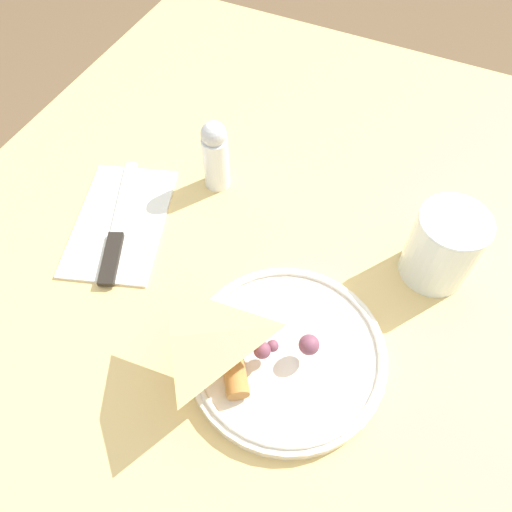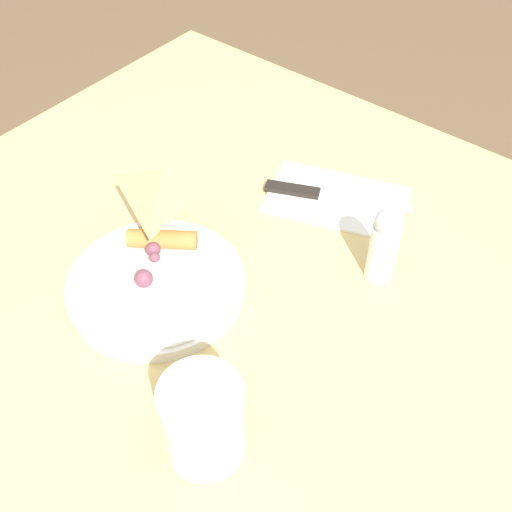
{
  "view_description": "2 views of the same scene",
  "coord_description": "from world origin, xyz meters",
  "px_view_note": "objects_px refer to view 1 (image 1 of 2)",
  "views": [
    {
      "loc": [
        -0.32,
        -0.14,
        1.23
      ],
      "look_at": [
        -0.03,
        -0.0,
        0.76
      ],
      "focal_mm": 35.0,
      "sensor_mm": 36.0,
      "label": 1
    },
    {
      "loc": [
        0.31,
        -0.41,
        1.31
      ],
      "look_at": [
        -0.03,
        0.02,
        0.75
      ],
      "focal_mm": 45.0,
      "sensor_mm": 36.0,
      "label": 2
    }
  ],
  "objects_px": {
    "dining_table": "(261,300)",
    "napkin_folded": "(121,221)",
    "milk_glass": "(443,247)",
    "plate_pizza": "(284,353)",
    "butter_knife": "(119,226)",
    "salt_shaker": "(215,155)"
  },
  "relations": [
    {
      "from": "dining_table",
      "to": "plate_pizza",
      "type": "xyz_separation_m",
      "value": [
        -0.11,
        -0.08,
        0.11
      ]
    },
    {
      "from": "butter_knife",
      "to": "salt_shaker",
      "type": "bearing_deg",
      "value": -56.14
    },
    {
      "from": "dining_table",
      "to": "salt_shaker",
      "type": "distance_m",
      "value": 0.21
    },
    {
      "from": "plate_pizza",
      "to": "napkin_folded",
      "type": "bearing_deg",
      "value": 72.95
    },
    {
      "from": "butter_knife",
      "to": "salt_shaker",
      "type": "distance_m",
      "value": 0.16
    },
    {
      "from": "dining_table",
      "to": "milk_glass",
      "type": "relative_size",
      "value": 10.57
    },
    {
      "from": "dining_table",
      "to": "napkin_folded",
      "type": "height_order",
      "value": "napkin_folded"
    },
    {
      "from": "napkin_folded",
      "to": "butter_knife",
      "type": "distance_m",
      "value": 0.01
    },
    {
      "from": "milk_glass",
      "to": "butter_knife",
      "type": "relative_size",
      "value": 0.5
    },
    {
      "from": "milk_glass",
      "to": "plate_pizza",
      "type": "bearing_deg",
      "value": 147.29
    },
    {
      "from": "plate_pizza",
      "to": "butter_knife",
      "type": "bearing_deg",
      "value": 74.63
    },
    {
      "from": "dining_table",
      "to": "napkin_folded",
      "type": "distance_m",
      "value": 0.22
    },
    {
      "from": "plate_pizza",
      "to": "milk_glass",
      "type": "distance_m",
      "value": 0.22
    },
    {
      "from": "plate_pizza",
      "to": "milk_glass",
      "type": "xyz_separation_m",
      "value": [
        0.19,
        -0.12,
        0.03
      ]
    },
    {
      "from": "plate_pizza",
      "to": "milk_glass",
      "type": "height_order",
      "value": "milk_glass"
    },
    {
      "from": "dining_table",
      "to": "napkin_folded",
      "type": "xyz_separation_m",
      "value": [
        -0.02,
        0.2,
        0.1
      ]
    },
    {
      "from": "milk_glass",
      "to": "salt_shaker",
      "type": "height_order",
      "value": "salt_shaker"
    },
    {
      "from": "dining_table",
      "to": "plate_pizza",
      "type": "relative_size",
      "value": 4.79
    },
    {
      "from": "dining_table",
      "to": "plate_pizza",
      "type": "bearing_deg",
      "value": -144.43
    },
    {
      "from": "milk_glass",
      "to": "dining_table",
      "type": "bearing_deg",
      "value": 111.63
    },
    {
      "from": "milk_glass",
      "to": "napkin_folded",
      "type": "xyz_separation_m",
      "value": [
        -0.1,
        0.39,
        -0.05
      ]
    },
    {
      "from": "dining_table",
      "to": "butter_knife",
      "type": "bearing_deg",
      "value": 100.12
    }
  ]
}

